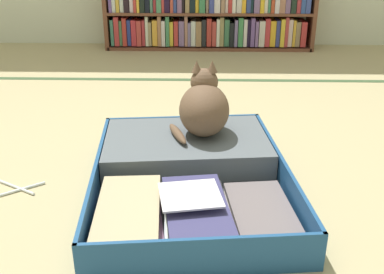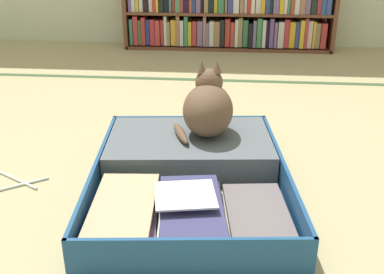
% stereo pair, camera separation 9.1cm
% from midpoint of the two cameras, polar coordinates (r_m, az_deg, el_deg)
% --- Properties ---
extents(ground_plane, '(10.00, 10.00, 0.00)m').
position_cam_midpoint_polar(ground_plane, '(1.59, -6.37, -6.89)').
color(ground_plane, tan).
extents(tatami_border, '(4.80, 0.05, 0.00)m').
position_cam_midpoint_polar(tatami_border, '(2.83, -2.80, 7.26)').
color(tatami_border, '#3A5332').
rests_on(tatami_border, ground_plane).
extents(open_suitcase, '(0.73, 0.92, 0.12)m').
position_cam_midpoint_polar(open_suitcase, '(1.60, -2.27, -4.39)').
color(open_suitcase, navy).
rests_on(open_suitcase, ground_plane).
extents(black_cat, '(0.24, 0.26, 0.27)m').
position_cam_midpoint_polar(black_cat, '(1.70, -0.04, 3.74)').
color(black_cat, brown).
rests_on(black_cat, open_suitcase).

